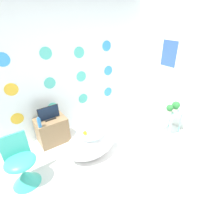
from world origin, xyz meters
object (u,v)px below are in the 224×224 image
vase (39,123)px  potted_plant_left (169,109)px  potted_plant_right (176,106)px  bathtub (91,143)px  tv (49,114)px  chair (23,169)px

vase → potted_plant_left: size_ratio=0.93×
potted_plant_right → potted_plant_left: bearing=176.0°
potted_plant_left → potted_plant_right: size_ratio=0.92×
vase → potted_plant_left: bearing=-25.1°
bathtub → potted_plant_right: 1.89m
potted_plant_right → tv: bearing=151.0°
tv → potted_plant_left: bearing=-31.0°
bathtub → potted_plant_right: size_ratio=4.08×
vase → potted_plant_right: size_ratio=0.86×
chair → tv: bearing=45.4°
bathtub → chair: (-1.12, 0.09, 0.01)m
vase → potted_plant_right: (2.45, -1.07, -0.00)m
tv → potted_plant_right: 2.53m
chair → vase: size_ratio=4.14×
vase → potted_plant_right: bearing=-23.6°
potted_plant_left → potted_plant_right: potted_plant_right is taller
potted_plant_left → potted_plant_right: bearing=-4.0°
tv → potted_plant_right: size_ratio=1.72×
chair → potted_plant_right: 2.99m
bathtub → tv: 0.98m
chair → vase: 0.82m
potted_plant_left → potted_plant_right: (0.19, -0.01, 0.01)m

